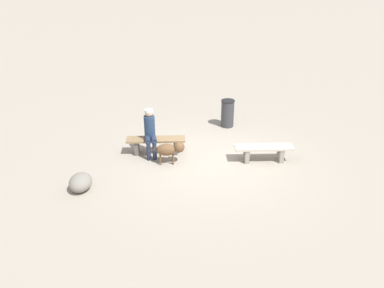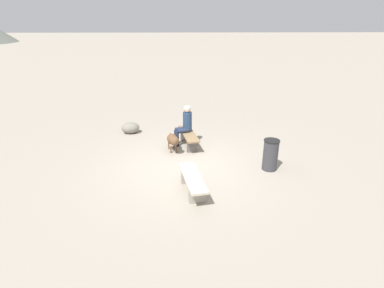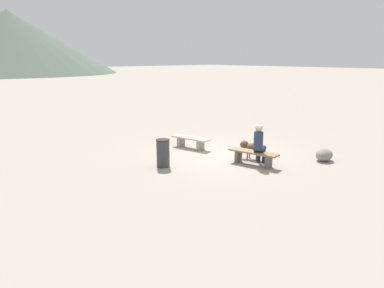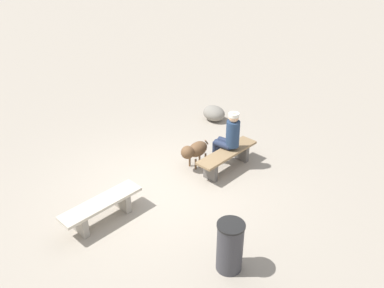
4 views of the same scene
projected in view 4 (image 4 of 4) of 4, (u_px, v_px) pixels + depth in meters
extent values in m
cube|color=#9E9384|center=(163.00, 189.00, 8.14)|extent=(210.00, 210.00, 0.06)
cube|color=gray|center=(80.00, 224.00, 6.88)|extent=(0.18, 0.39, 0.37)
cube|color=gray|center=(123.00, 201.00, 7.45)|extent=(0.18, 0.39, 0.37)
cube|color=beige|center=(101.00, 203.00, 7.06)|extent=(1.61, 0.69, 0.06)
cube|color=#605B56|center=(211.00, 171.00, 8.32)|extent=(0.16, 0.33, 0.40)
cube|color=#605B56|center=(242.00, 152.00, 9.00)|extent=(0.16, 0.33, 0.40)
cube|color=#8C704C|center=(227.00, 152.00, 8.55)|extent=(1.66, 0.68, 0.05)
cylinder|color=navy|center=(233.00, 134.00, 8.45)|extent=(0.29, 0.29, 0.59)
sphere|color=#D8A87F|center=(234.00, 117.00, 8.26)|extent=(0.21, 0.21, 0.21)
cylinder|color=silver|center=(234.00, 115.00, 8.23)|extent=(0.22, 0.22, 0.07)
cylinder|color=#232D47|center=(226.00, 142.00, 8.75)|extent=(0.27, 0.42, 0.15)
cylinder|color=#232D47|center=(218.00, 150.00, 8.98)|extent=(0.11, 0.11, 0.52)
cylinder|color=#232D47|center=(223.00, 145.00, 8.64)|extent=(0.27, 0.42, 0.15)
cylinder|color=#232D47|center=(215.00, 152.00, 8.87)|extent=(0.11, 0.11, 0.52)
ellipsoid|color=brown|center=(198.00, 149.00, 8.73)|extent=(0.58, 0.43, 0.32)
sphere|color=brown|center=(188.00, 152.00, 8.48)|extent=(0.29, 0.29, 0.29)
cylinder|color=brown|center=(196.00, 164.00, 8.70)|extent=(0.04, 0.04, 0.24)
cylinder|color=brown|center=(190.00, 161.00, 8.80)|extent=(0.04, 0.04, 0.24)
cylinder|color=brown|center=(205.00, 158.00, 8.92)|extent=(0.04, 0.04, 0.24)
cylinder|color=brown|center=(200.00, 156.00, 9.02)|extent=(0.04, 0.04, 0.24)
cylinder|color=brown|center=(207.00, 142.00, 8.90)|extent=(0.12, 0.06, 0.15)
cylinder|color=#38383D|center=(230.00, 247.00, 6.06)|extent=(0.41, 0.41, 0.85)
cylinder|color=black|center=(231.00, 225.00, 5.85)|extent=(0.43, 0.43, 0.03)
ellipsoid|color=gray|center=(214.00, 113.00, 10.82)|extent=(0.59, 0.71, 0.40)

